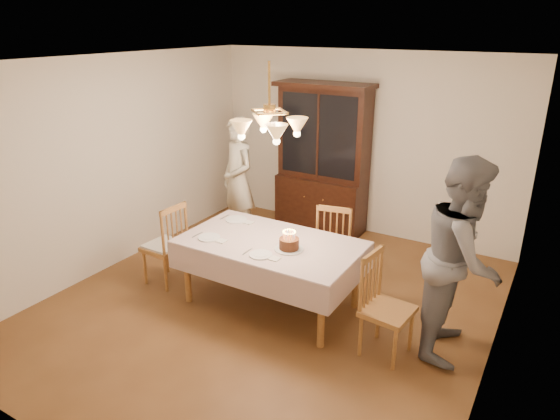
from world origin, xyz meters
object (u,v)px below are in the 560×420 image
Objects in this scene: chair_far_side at (336,246)px; birthday_cake at (289,244)px; china_hutch at (323,161)px; elderly_woman at (238,181)px; dining_table at (270,248)px.

chair_far_side reaches higher than birthday_cake.
china_hutch is 1.73m from chair_far_side.
birthday_cake is at bearing -12.67° from elderly_woman.
dining_table is at bearing -16.39° from elderly_woman.
china_hutch is 2.16× the size of chair_far_side.
dining_table is at bearing -77.59° from china_hutch.
elderly_woman is (-1.31, 1.28, 0.20)m from dining_table.
chair_far_side is (0.87, -1.37, -0.60)m from china_hutch.
china_hutch reaches higher than birthday_cake.
birthday_cake is (0.77, -2.33, -0.23)m from china_hutch.
chair_far_side is 3.33× the size of birthday_cake.
elderly_woman is at bearing 135.71° from dining_table.
chair_far_side is at bearing 14.67° from elderly_woman.
dining_table is at bearing -112.63° from chair_far_side.
elderly_woman is at bearing 139.44° from birthday_cake.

